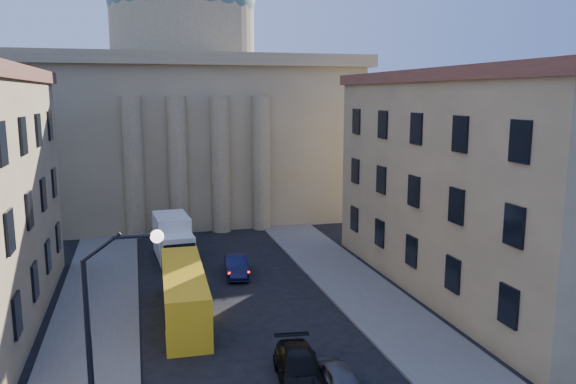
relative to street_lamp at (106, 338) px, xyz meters
The scene contains 10 objects.
sidewalk_left 11.38m from the street_lamp, 98.71° to the left, with size 5.00×60.00×0.15m, color #585651.
sidewalk_right 19.14m from the street_lamp, 32.88° to the left, with size 5.00×60.00×0.15m, color #585651.
church 48.43m from the street_lamp, 81.65° to the left, with size 68.02×28.76×36.60m.
building_right 27.84m from the street_lamp, 30.29° to the left, with size 11.60×26.60×14.70m.
street_lamp is the anchor object (origin of this frame).
car_right_mid 10.37m from the street_lamp, 30.51° to the left, with size 2.06×5.07×1.47m, color black.
car_right_far 11.07m from the street_lamp, 19.09° to the left, with size 1.54×3.84×1.31m, color #444549.
car_right_distant 22.92m from the street_lamp, 69.26° to the left, with size 1.55×4.46×1.47m, color black.
city_bus 14.94m from the street_lamp, 75.59° to the left, with size 2.72×10.49×2.94m.
box_truck 26.59m from the street_lamp, 81.71° to the left, with size 2.96×6.59×3.53m.
Camera 1 is at (-5.73, -10.18, 13.16)m, focal length 35.00 mm.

